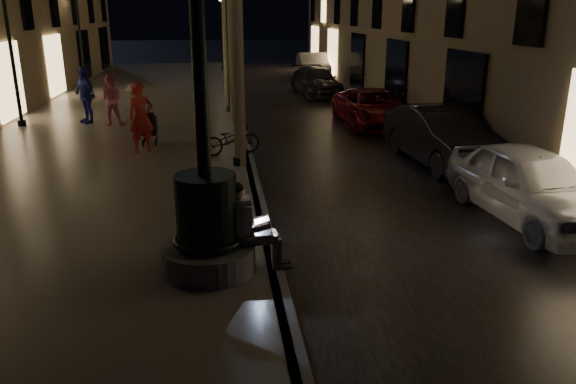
{
  "coord_description": "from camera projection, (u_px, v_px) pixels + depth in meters",
  "views": [
    {
      "loc": [
        -0.78,
        -5.8,
        3.95
      ],
      "look_at": [
        0.33,
        3.0,
        1.06
      ],
      "focal_mm": 35.0,
      "sensor_mm": 36.0,
      "label": 1
    }
  ],
  "objects": [
    {
      "name": "lamp_left_b",
      "position": [
        8.0,
        33.0,
        18.12
      ],
      "size": [
        0.36,
        0.36,
        4.81
      ],
      "color": "black",
      "rests_on": "promenade"
    },
    {
      "name": "lamp_curb_d",
      "position": [
        222.0,
        22.0,
        35.95
      ],
      "size": [
        0.36,
        0.36,
        4.81
      ],
      "color": "black",
      "rests_on": "promenade"
    },
    {
      "name": "car_second",
      "position": [
        444.0,
        136.0,
        14.8
      ],
      "size": [
        1.97,
        4.77,
        1.54
      ],
      "primitive_type": "imported",
      "rotation": [
        0.0,
        0.0,
        0.08
      ],
      "color": "black",
      "rests_on": "ground"
    },
    {
      "name": "curb_strip",
      "position": [
        239.0,
        118.0,
        20.91
      ],
      "size": [
        0.25,
        45.0,
        0.2
      ],
      "primitive_type": "cube",
      "color": "#59595B",
      "rests_on": "ground"
    },
    {
      "name": "lamp_curb_c",
      "position": [
        224.0,
        25.0,
        28.4
      ],
      "size": [
        0.36,
        0.36,
        4.81
      ],
      "color": "black",
      "rests_on": "promenade"
    },
    {
      "name": "car_front",
      "position": [
        530.0,
        184.0,
        10.9
      ],
      "size": [
        2.01,
        4.36,
        1.45
      ],
      "primitive_type": "imported",
      "rotation": [
        0.0,
        0.0,
        0.07
      ],
      "color": "#A3A4AA",
      "rests_on": "ground"
    },
    {
      "name": "ground",
      "position": [
        239.0,
        121.0,
        20.94
      ],
      "size": [
        120.0,
        120.0,
        0.0
      ],
      "primitive_type": "plane",
      "color": "black",
      "rests_on": "ground"
    },
    {
      "name": "car_third",
      "position": [
        373.0,
        108.0,
        19.91
      ],
      "size": [
        2.25,
        4.66,
        1.28
      ],
      "primitive_type": "imported",
      "rotation": [
        0.0,
        0.0,
        0.03
      ],
      "color": "maroon",
      "rests_on": "ground"
    },
    {
      "name": "pedestrian_blue",
      "position": [
        85.0,
        95.0,
        19.28
      ],
      "size": [
        1.1,
        1.15,
        1.92
      ],
      "primitive_type": "imported",
      "rotation": [
        0.0,
        0.0,
        5.44
      ],
      "color": "#2A339B",
      "rests_on": "promenade"
    },
    {
      "name": "lamp_curb_a",
      "position": [
        235.0,
        41.0,
        13.3
      ],
      "size": [
        0.36,
        0.36,
        4.81
      ],
      "color": "black",
      "rests_on": "promenade"
    },
    {
      "name": "pedestrian_red",
      "position": [
        141.0,
        118.0,
        15.27
      ],
      "size": [
        0.82,
        0.71,
        1.9
      ],
      "primitive_type": "imported",
      "rotation": [
        0.0,
        0.0,
        0.44
      ],
      "color": "red",
      "rests_on": "promenade"
    },
    {
      "name": "fountain_lamppost",
      "position": [
        206.0,
        207.0,
        8.18
      ],
      "size": [
        1.4,
        1.4,
        5.21
      ],
      "color": "#59595B",
      "rests_on": "promenade"
    },
    {
      "name": "pedestrian_pink",
      "position": [
        111.0,
        99.0,
        18.99
      ],
      "size": [
        0.85,
        0.67,
        1.72
      ],
      "primitive_type": "imported",
      "rotation": [
        0.0,
        0.0,
        3.12
      ],
      "color": "pink",
      "rests_on": "promenade"
    },
    {
      "name": "lamp_left_c",
      "position": [
        79.0,
        25.0,
        27.55
      ],
      "size": [
        0.36,
        0.36,
        4.81
      ],
      "color": "black",
      "rests_on": "promenade"
    },
    {
      "name": "seated_man_laptop",
      "position": [
        249.0,
        223.0,
        8.35
      ],
      "size": [
        1.0,
        0.34,
        1.37
      ],
      "color": "gray",
      "rests_on": "promenade"
    },
    {
      "name": "pedestrian_white",
      "position": [
        135.0,
        108.0,
        17.82
      ],
      "size": [
        1.15,
        0.91,
        1.55
      ],
      "primitive_type": "imported",
      "rotation": [
        0.0,
        0.0,
        3.53
      ],
      "color": "silver",
      "rests_on": "promenade"
    },
    {
      "name": "bicycle",
      "position": [
        232.0,
        139.0,
        15.17
      ],
      "size": [
        1.67,
        0.96,
        0.83
      ],
      "primitive_type": "imported",
      "rotation": [
        0.0,
        0.0,
        1.85
      ],
      "color": "black",
      "rests_on": "promenade"
    },
    {
      "name": "car_rear",
      "position": [
        316.0,
        81.0,
        27.18
      ],
      "size": [
        2.17,
        4.63,
        1.31
      ],
      "primitive_type": "imported",
      "rotation": [
        0.0,
        0.0,
        0.08
      ],
      "color": "#333438",
      "rests_on": "ground"
    },
    {
      "name": "car_fifth",
      "position": [
        313.0,
        66.0,
        33.3
      ],
      "size": [
        1.8,
        4.7,
        1.53
      ],
      "primitive_type": "imported",
      "rotation": [
        0.0,
        0.0,
        -0.04
      ],
      "color": "#ADADA7",
      "rests_on": "ground"
    },
    {
      "name": "cobble_lane",
      "position": [
        318.0,
        119.0,
        21.3
      ],
      "size": [
        6.0,
        45.0,
        0.02
      ],
      "primitive_type": "cube",
      "color": "black",
      "rests_on": "ground"
    },
    {
      "name": "lamp_curb_b",
      "position": [
        228.0,
        30.0,
        20.85
      ],
      "size": [
        0.36,
        0.36,
        4.81
      ],
      "color": "black",
      "rests_on": "promenade"
    },
    {
      "name": "stroller",
      "position": [
        149.0,
        126.0,
        16.27
      ],
      "size": [
        0.48,
        1.07,
        1.09
      ],
      "rotation": [
        0.0,
        0.0,
        0.04
      ],
      "color": "black",
      "rests_on": "promenade"
    },
    {
      "name": "promenade",
      "position": [
        129.0,
        121.0,
        20.44
      ],
      "size": [
        8.0,
        45.0,
        0.2
      ],
      "primitive_type": "cube",
      "color": "#66635A",
      "rests_on": "ground"
    }
  ]
}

